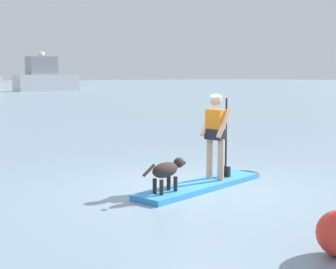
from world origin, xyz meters
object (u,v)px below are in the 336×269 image
(dog, at_px, (167,170))
(paddleboard, at_px, (208,184))
(person_paddler, at_px, (216,131))
(moored_boat_center, at_px, (45,78))

(dog, bearing_deg, paddleboard, 12.38)
(person_paddler, relative_size, moored_boat_center, 0.19)
(paddleboard, relative_size, moored_boat_center, 0.39)
(paddleboard, bearing_deg, dog, -167.62)
(paddleboard, xyz_separation_m, person_paddler, (0.23, 0.05, 0.98))
(paddleboard, relative_size, person_paddler, 2.07)
(person_paddler, bearing_deg, dog, -167.62)
(paddleboard, height_order, person_paddler, person_paddler)
(paddleboard, xyz_separation_m, moored_boat_center, (20.72, 57.05, 1.67))
(person_paddler, height_order, moored_boat_center, moored_boat_center)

